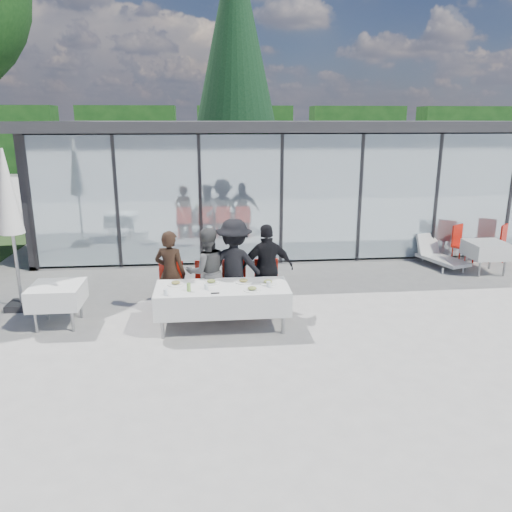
{
  "coord_description": "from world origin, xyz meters",
  "views": [
    {
      "loc": [
        -0.76,
        -7.81,
        3.48
      ],
      "look_at": [
        0.13,
        1.2,
        1.0
      ],
      "focal_mm": 35.0,
      "sensor_mm": 36.0,
      "label": 1
    }
  ],
  "objects_px": {
    "diner_chair_a": "(171,286)",
    "plate_b": "(211,282)",
    "diner_c": "(234,267)",
    "spare_table_right": "(487,250)",
    "diner_d": "(267,269)",
    "folded_eyeglasses": "(215,293)",
    "diner_b": "(207,272)",
    "plate_c": "(244,281)",
    "spare_table_left": "(57,295)",
    "diner_a": "(170,274)",
    "plate_d": "(268,282)",
    "market_umbrella": "(9,204)",
    "lounger": "(438,255)",
    "diner_chair_c": "(234,284)",
    "conifer_tree": "(235,53)",
    "diner_chair_d": "(267,283)",
    "plate_extra": "(252,289)",
    "diner_chair_b": "(207,285)",
    "juice_bottle": "(189,287)",
    "plate_a": "(176,283)",
    "spare_chair_b": "(498,241)",
    "dining_table": "(222,298)",
    "spare_chair_a": "(460,243)"
  },
  "relations": [
    {
      "from": "spare_chair_a",
      "to": "market_umbrella",
      "type": "relative_size",
      "value": 0.33
    },
    {
      "from": "diner_b",
      "to": "plate_c",
      "type": "relative_size",
      "value": 5.66
    },
    {
      "from": "lounger",
      "to": "diner_d",
      "type": "bearing_deg",
      "value": -149.94
    },
    {
      "from": "diner_a",
      "to": "plate_extra",
      "type": "height_order",
      "value": "diner_a"
    },
    {
      "from": "diner_b",
      "to": "plate_b",
      "type": "relative_size",
      "value": 5.66
    },
    {
      "from": "diner_c",
      "to": "market_umbrella",
      "type": "height_order",
      "value": "market_umbrella"
    },
    {
      "from": "dining_table",
      "to": "market_umbrella",
      "type": "bearing_deg",
      "value": 161.13
    },
    {
      "from": "plate_c",
      "to": "diner_chair_a",
      "type": "bearing_deg",
      "value": 156.26
    },
    {
      "from": "diner_c",
      "to": "spare_chair_a",
      "type": "height_order",
      "value": "diner_c"
    },
    {
      "from": "spare_table_right",
      "to": "lounger",
      "type": "distance_m",
      "value": 1.13
    },
    {
      "from": "diner_chair_d",
      "to": "plate_a",
      "type": "relative_size",
      "value": 3.4
    },
    {
      "from": "diner_chair_d",
      "to": "plate_extra",
      "type": "bearing_deg",
      "value": -110.12
    },
    {
      "from": "folded_eyeglasses",
      "to": "lounger",
      "type": "relative_size",
      "value": 0.1
    },
    {
      "from": "juice_bottle",
      "to": "spare_table_left",
      "type": "xyz_separation_m",
      "value": [
        -2.28,
        0.58,
        -0.27
      ]
    },
    {
      "from": "plate_extra",
      "to": "juice_bottle",
      "type": "height_order",
      "value": "juice_bottle"
    },
    {
      "from": "conifer_tree",
      "to": "plate_c",
      "type": "bearing_deg",
      "value": -93.01
    },
    {
      "from": "lounger",
      "to": "diner_chair_c",
      "type": "bearing_deg",
      "value": -153.45
    },
    {
      "from": "plate_c",
      "to": "conifer_tree",
      "type": "height_order",
      "value": "conifer_tree"
    },
    {
      "from": "dining_table",
      "to": "spare_chair_a",
      "type": "bearing_deg",
      "value": 29.61
    },
    {
      "from": "diner_b",
      "to": "plate_d",
      "type": "bearing_deg",
      "value": 136.8
    },
    {
      "from": "dining_table",
      "to": "diner_a",
      "type": "bearing_deg",
      "value": 142.82
    },
    {
      "from": "diner_chair_d",
      "to": "plate_c",
      "type": "bearing_deg",
      "value": -130.0
    },
    {
      "from": "diner_c",
      "to": "spare_table_left",
      "type": "distance_m",
      "value": 3.12
    },
    {
      "from": "diner_c",
      "to": "market_umbrella",
      "type": "relative_size",
      "value": 0.59
    },
    {
      "from": "diner_chair_a",
      "to": "plate_b",
      "type": "distance_m",
      "value": 0.95
    },
    {
      "from": "juice_bottle",
      "to": "diner_b",
      "type": "bearing_deg",
      "value": 70.97
    },
    {
      "from": "diner_chair_b",
      "to": "plate_extra",
      "type": "distance_m",
      "value": 1.27
    },
    {
      "from": "dining_table",
      "to": "diner_a",
      "type": "relative_size",
      "value": 1.42
    },
    {
      "from": "diner_chair_a",
      "to": "conifer_tree",
      "type": "height_order",
      "value": "conifer_tree"
    },
    {
      "from": "plate_c",
      "to": "spare_table_left",
      "type": "bearing_deg",
      "value": 176.33
    },
    {
      "from": "diner_b",
      "to": "plate_a",
      "type": "distance_m",
      "value": 0.75
    },
    {
      "from": "plate_c",
      "to": "conifer_tree",
      "type": "xyz_separation_m",
      "value": [
        0.66,
        12.6,
        5.21
      ]
    },
    {
      "from": "diner_d",
      "to": "folded_eyeglasses",
      "type": "relative_size",
      "value": 11.89
    },
    {
      "from": "folded_eyeglasses",
      "to": "spare_table_left",
      "type": "relative_size",
      "value": 0.16
    },
    {
      "from": "diner_c",
      "to": "lounger",
      "type": "bearing_deg",
      "value": -141.23
    },
    {
      "from": "diner_b",
      "to": "plate_b",
      "type": "xyz_separation_m",
      "value": [
        0.07,
        -0.49,
        -0.04
      ]
    },
    {
      "from": "spare_table_left",
      "to": "spare_table_right",
      "type": "distance_m",
      "value": 9.34
    },
    {
      "from": "spare_chair_b",
      "to": "plate_c",
      "type": "bearing_deg",
      "value": -153.66
    },
    {
      "from": "juice_bottle",
      "to": "diner_a",
      "type": "bearing_deg",
      "value": 112.0
    },
    {
      "from": "plate_extra",
      "to": "market_umbrella",
      "type": "bearing_deg",
      "value": 160.09
    },
    {
      "from": "diner_chair_c",
      "to": "conifer_tree",
      "type": "relative_size",
      "value": 0.09
    },
    {
      "from": "dining_table",
      "to": "market_umbrella",
      "type": "relative_size",
      "value": 0.75
    },
    {
      "from": "diner_c",
      "to": "spare_table_right",
      "type": "distance_m",
      "value": 6.29
    },
    {
      "from": "lounger",
      "to": "diner_c",
      "type": "bearing_deg",
      "value": -152.93
    },
    {
      "from": "dining_table",
      "to": "spare_table_left",
      "type": "distance_m",
      "value": 2.86
    },
    {
      "from": "plate_a",
      "to": "plate_b",
      "type": "height_order",
      "value": "same"
    },
    {
      "from": "spare_table_left",
      "to": "diner_a",
      "type": "bearing_deg",
      "value": 8.87
    },
    {
      "from": "plate_d",
      "to": "diner_c",
      "type": "bearing_deg",
      "value": 131.39
    },
    {
      "from": "diner_d",
      "to": "conifer_tree",
      "type": "bearing_deg",
      "value": -95.57
    },
    {
      "from": "diner_c",
      "to": "plate_d",
      "type": "height_order",
      "value": "diner_c"
    }
  ]
}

